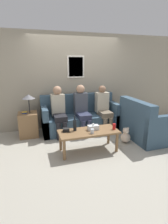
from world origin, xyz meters
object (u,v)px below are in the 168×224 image
Objects in this scene: couch_side at (144,125)px; couch_main at (80,118)px; drinking_glass at (92,131)px; person_left at (59,109)px; person_right at (103,107)px; teddy_bear at (126,136)px; wine_bottle at (75,125)px; person_middle at (82,108)px; coffee_table at (89,134)px.

couch_main is at bearing 52.17° from couch_side.
drinking_glass is 1.33m from person_left.
couch_side is 1.02× the size of person_right.
teddy_bear is (-0.53, -0.08, -0.18)m from couch_side.
person_middle is at bearing 65.03° from wine_bottle.
coffee_table is at bearing -172.07° from teddy_bear.
coffee_table is at bearing 101.55° from drinking_glass.
person_right is (0.78, 1.04, 0.26)m from coffee_table.
coffee_table is 0.18m from drinking_glass.
couch_main reaches higher than coffee_table.
person_middle is at bearing 82.91° from drinking_glass.
person_right reaches higher than couch_main.
person_middle is (-1.32, 0.84, 0.34)m from couch_side.
coffee_table is at bearing -99.56° from person_middle.
person_right is at bearing -1.13° from person_middle.
wine_bottle is 0.27× the size of person_right.
person_left is at bearing 65.56° from couch_side.
couch_main is at bearing 84.09° from drinking_glass.
person_left is at bearing 111.43° from coffee_table.
teddy_bear is at bearing 7.93° from coffee_table.
couch_side reaches higher than wine_bottle.
person_middle reaches higher than couch_main.
person_left is (-0.46, 1.24, 0.18)m from drinking_glass.
person_right is (0.75, 1.18, 0.16)m from drinking_glass.
couch_side is 1.52m from drinking_glass.
drinking_glass is 1.03m from teddy_bear.
coffee_table is 1.11m from person_middle.
person_right reaches higher than couch_side.
coffee_table is 0.99× the size of person_left.
couch_side is 13.74× the size of drinking_glass.
drinking_glass is at bearing -78.45° from coffee_table.
teddy_bear is at bearing 1.44° from wine_bottle.
couch_side is 3.45× the size of teddy_bear.
coffee_table is 0.34m from wine_bottle.
coffee_table is at bearing -68.57° from person_left.
person_middle reaches higher than couch_side.
coffee_table is at bearing -21.33° from wine_bottle.
coffee_table is 3.43× the size of teddy_bear.
person_right is (0.61, -0.21, 0.32)m from couch_main.
person_middle reaches higher than coffee_table.
couch_main is at bearing 91.44° from person_middle.
person_right is at bearing -2.50° from person_left.
person_right is at bearing 41.99° from wine_bottle.
couch_main is 6.20× the size of wine_bottle.
drinking_glass is at bearing -163.59° from teddy_bear.
person_left reaches higher than couch_side.
person_right is 1.05m from teddy_bear.
teddy_bear is (1.39, -0.96, -0.52)m from person_left.
couch_side is 1.78m from wine_bottle.
teddy_bear is (0.79, -0.92, -0.52)m from person_middle.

